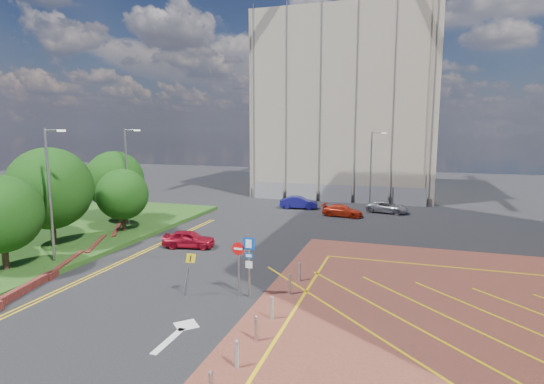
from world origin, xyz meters
The scene contains 19 objects.
ground centered at (0.00, 0.00, 0.00)m, with size 140.00×140.00×0.00m, color black.
grass_bed centered at (-18.00, 6.00, 0.15)m, with size 14.00×32.00×0.30m, color #224C18.
retaining_wall centered at (-11.80, 2.00, 0.20)m, with size 6.06×20.33×0.40m.
tree_a centered at (-14.00, 0.00, 3.50)m, with size 4.40×4.40×5.41m.
tree_b centered at (-15.50, 5.00, 4.24)m, with size 5.60×5.60×6.74m.
tree_c centered at (-13.50, 10.00, 3.19)m, with size 4.00×4.00×4.90m.
tree_d centered at (-16.50, 13.00, 3.87)m, with size 5.00×5.00×6.08m.
lamp_left_near centered at (-12.42, 2.00, 4.66)m, with size 1.53×0.16×8.00m.
lamp_left_far centered at (-14.42, 12.00, 4.66)m, with size 1.53×0.16×8.00m.
lamp_back centered at (4.08, 28.00, 4.36)m, with size 1.53×0.16×8.00m.
sign_cluster centered at (0.30, 0.98, 1.95)m, with size 1.17×0.12×3.20m.
warning_sign centered at (-2.36, 0.18, 1.43)m, with size 0.67×0.40×2.25m.
bollard_row centered at (2.30, -1.67, 0.47)m, with size 0.14×11.14×0.90m.
construction_building centered at (0.00, 40.00, 11.00)m, with size 21.20×19.20×22.00m, color #A59987.
construction_fence centered at (1.00, 30.00, 1.00)m, with size 21.60×0.06×2.00m, color gray.
car_red_left centered at (-6.73, 8.12, 0.62)m, with size 1.46×3.62×1.23m, color maroon.
car_blue_back centered at (-3.00, 24.87, 0.64)m, with size 1.36×3.90×1.29m, color navy.
car_red_back centered at (1.95, 22.22, 0.56)m, with size 1.57×3.85×1.12m, color red.
car_silver_back centered at (5.92, 25.37, 0.57)m, with size 1.89×4.10×1.14m, color #9E9FA5.
Camera 1 is at (7.62, -17.63, 8.21)m, focal length 28.00 mm.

